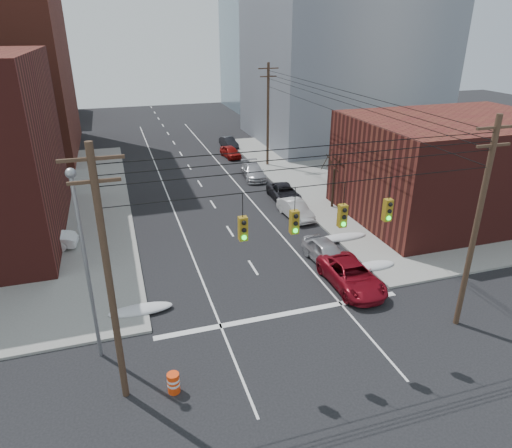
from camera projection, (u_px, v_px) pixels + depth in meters
ground at (337, 400)px, 19.27m from camera, size 160.00×160.00×0.00m
sidewalk_ne at (446, 168)px, 50.28m from camera, size 40.00×40.00×0.15m
building_office at (342, 42)px, 58.75m from camera, size 22.00×20.00×25.00m
building_glass at (285, 46)px, 82.61m from camera, size 20.00×18.00×22.00m
building_storefront at (452, 168)px, 36.61m from camera, size 16.00×12.00×8.00m
utility_pole_left at (109, 278)px, 17.22m from camera, size 2.20×0.28×11.00m
utility_pole_right at (477, 223)px, 21.92m from camera, size 2.20×0.28×11.00m
utility_pole_far at (268, 113)px, 48.99m from camera, size 2.20×0.28×11.00m
traffic_signals at (319, 218)px, 19.01m from camera, size 17.00×0.42×2.02m
street_light at (84, 252)px, 19.66m from camera, size 0.44×0.44×9.32m
bare_tree at (333, 183)px, 38.45m from camera, size 2.09×2.20×4.93m
snow_nw at (141, 310)px, 25.00m from camera, size 3.50×1.08×0.42m
snow_ne at (374, 266)px, 29.53m from camera, size 3.00×1.08×0.42m
snow_east_far at (341, 238)px, 33.46m from camera, size 4.00×1.08×0.42m
red_pickup at (351, 276)px, 27.32m from camera, size 2.53×5.44×1.51m
parked_car_a at (326, 253)px, 30.04m from camera, size 2.08×4.62×1.54m
parked_car_b at (296, 209)px, 37.23m from camera, size 1.87×4.40×1.41m
parked_car_c at (284, 193)px, 41.07m from camera, size 2.44×4.87×1.33m
parked_car_d at (253, 171)px, 46.81m from camera, size 2.55×5.17×1.44m
parked_car_e at (230, 152)px, 54.20m from camera, size 2.06×4.10×1.34m
parked_car_f at (229, 142)px, 58.56m from camera, size 1.77×4.13×1.32m
lot_car_a at (42, 239)px, 31.59m from camera, size 4.63×2.01×1.48m
lot_car_b at (26, 198)px, 39.10m from camera, size 5.44×2.69×1.48m
construction_barrel at (174, 383)px, 19.52m from camera, size 0.70×0.70×0.95m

